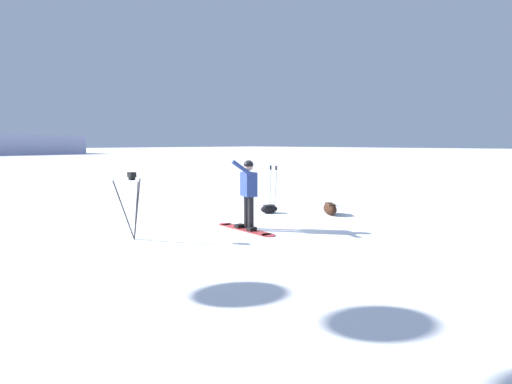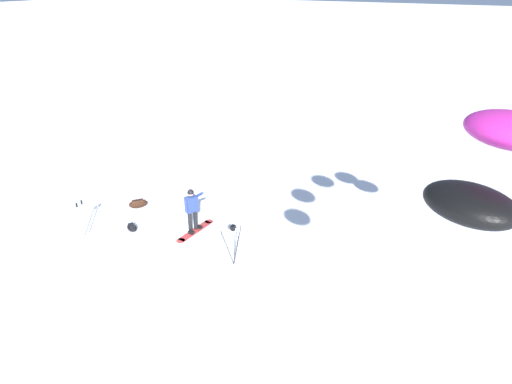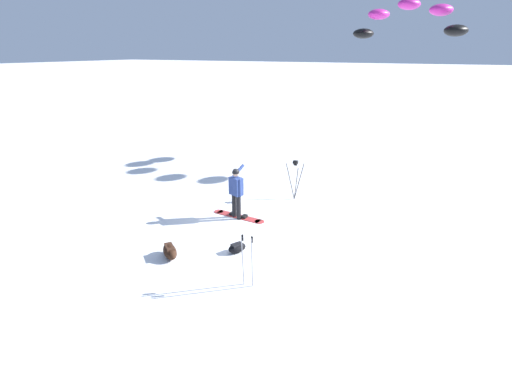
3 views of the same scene
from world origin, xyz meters
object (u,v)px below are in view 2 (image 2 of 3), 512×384
object	(u,v)px
snowboard	(195,230)
ski_poles	(81,213)
gear_bag_small	(138,204)
gear_bag_large	(132,227)
snowboarder	(192,206)
camera_tripod	(233,237)

from	to	relation	value
snowboard	ski_poles	distance (m)	3.92
gear_bag_small	ski_poles	distance (m)	2.47
gear_bag_large	gear_bag_small	xyz separation A→B (m)	(-1.01, 1.38, 0.05)
ski_poles	gear_bag_large	bearing A→B (deg)	38.07
gear_bag_small	ski_poles	size ratio (longest dim) A/B	0.59
snowboarder	camera_tripod	bearing A→B (deg)	-23.20
camera_tripod	snowboarder	bearing A→B (deg)	156.80
snowboarder	snowboard	xyz separation A→B (m)	(0.09, -0.01, -0.94)
snowboarder	camera_tripod	xyz separation A→B (m)	(2.34, -1.00, 0.03)
gear_bag_large	camera_tripod	distance (m)	4.30
snowboarder	snowboard	world-z (taller)	snowboarder
snowboard	gear_bag_large	xyz separation A→B (m)	(-1.97, -1.08, 0.10)
gear_bag_large	gear_bag_small	bearing A→B (deg)	126.28
ski_poles	camera_tripod	bearing A→B (deg)	11.10
snowboard	gear_bag_large	size ratio (longest dim) A/B	3.15
gear_bag_large	camera_tripod	world-z (taller)	camera_tripod
snowboard	gear_bag_small	bearing A→B (deg)	174.22
snowboarder	snowboard	size ratio (longest dim) A/B	0.89
snowboard	camera_tripod	distance (m)	2.64
snowboard	gear_bag_small	world-z (taller)	gear_bag_small
snowboard	gear_bag_large	bearing A→B (deg)	-151.28
snowboarder	camera_tripod	size ratio (longest dim) A/B	1.16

